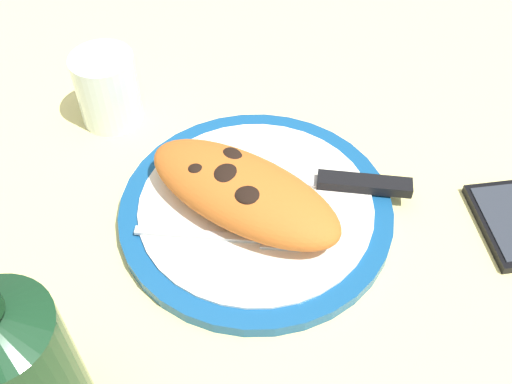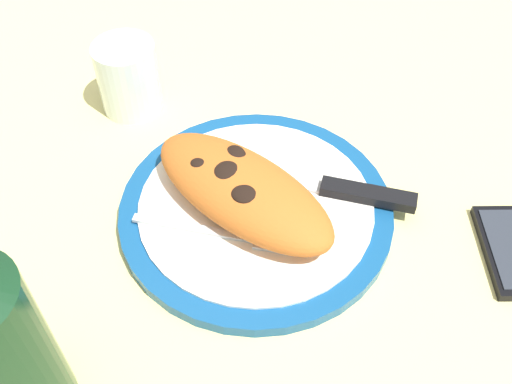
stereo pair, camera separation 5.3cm
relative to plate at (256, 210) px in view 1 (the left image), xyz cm
name	(u,v)px [view 1 (the left image)]	position (x,y,z in cm)	size (l,w,h in cm)	color
ground_plane	(256,223)	(0.00, 0.00, -2.35)	(150.00, 150.00, 3.00)	#E5D684
plate	(256,210)	(0.00, 0.00, 0.00)	(29.00, 29.00, 1.76)	navy
calzone	(243,191)	(-1.18, -0.76, 3.49)	(23.98, 15.73, 5.16)	#C16023
fork	(233,237)	(-1.00, -4.88, 1.12)	(16.79, 4.60, 0.40)	silver
knife	(332,181)	(7.18, 4.94, 1.40)	(24.62, 5.36, 1.20)	silver
smartphone	(510,224)	(26.16, 5.57, -0.28)	(10.09, 12.64, 1.16)	black
water_glass	(108,93)	(-21.21, 10.28, 3.04)	(7.40, 7.40, 8.96)	silver
wine_bottle	(23,376)	(-9.61, -26.36, 9.50)	(7.96, 7.96, 26.59)	#14381E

